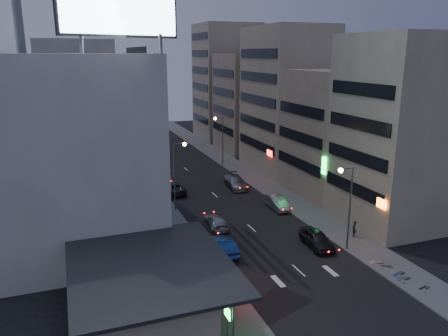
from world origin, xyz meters
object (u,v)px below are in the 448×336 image
parked_car_left (172,187)px  person (354,229)px  scooter_silver_a (406,269)px  road_car_blue (222,246)px  parked_car_right_mid (277,203)px  parked_car_right_far (236,182)px  scooter_blue (401,265)px  scooter_silver_b (383,256)px  road_car_silver (216,221)px  parked_car_right_near (317,239)px  scooter_black_a (426,280)px  scooter_black_b (392,260)px

parked_car_left → person: bearing=121.2°
scooter_silver_a → road_car_blue: bearing=40.4°
parked_car_right_mid → road_car_blue: (-10.26, -9.16, 0.03)m
scooter_silver_a → parked_car_right_far: bearing=-5.2°
parked_car_left → scooter_blue: (12.95, -27.94, -0.09)m
road_car_blue → scooter_silver_b: size_ratio=2.85×
parked_car_right_far → scooter_blue: (4.13, -27.32, -0.14)m
road_car_silver → scooter_silver_b: road_car_silver is taller
road_car_blue → scooter_silver_a: road_car_blue is taller
parked_car_right_mid → parked_car_right_far: parked_car_right_far is taller
parked_car_right_near → scooter_black_a: parked_car_right_near is taller
scooter_silver_b → parked_car_right_mid: bearing=27.7°
scooter_silver_a → scooter_silver_b: size_ratio=1.14×
parked_car_right_near → parked_car_right_mid: 10.98m
scooter_blue → scooter_black_a: bearing=164.8°
scooter_black_a → scooter_silver_b: (-0.42, 4.58, 0.01)m
parked_car_right_far → road_car_blue: (-8.80, -18.75, -0.03)m
road_car_blue → scooter_black_a: bearing=138.7°
scooter_black_b → scooter_silver_b: (-0.24, 0.91, 0.02)m
parked_car_left → scooter_black_b: size_ratio=3.47×
parked_car_right_near → scooter_blue: 7.89m
parked_car_right_near → road_car_blue: size_ratio=1.00×
road_car_silver → scooter_silver_a: size_ratio=2.45×
scooter_black_a → scooter_black_b: (-0.18, 3.67, -0.01)m
parked_car_left → scooter_black_b: bearing=113.2°
parked_car_left → road_car_silver: parked_car_left is taller
scooter_black_a → parked_car_right_far: bearing=-6.1°
person → scooter_silver_b: size_ratio=0.97×
scooter_blue → scooter_silver_b: (-0.24, 1.97, -0.05)m
road_car_blue → scooter_black_a: 17.24m
scooter_blue → scooter_black_b: (0.01, 1.06, -0.07)m
parked_car_right_near → person: (4.72, 0.63, 0.11)m
parked_car_right_mid → parked_car_left: parked_car_left is taller
parked_car_right_far → person: 20.46m
road_car_silver → scooter_black_a: bearing=127.5°
parked_car_left → scooter_black_b: parked_car_left is taller
scooter_silver_b → scooter_black_a: bearing=-155.8°
road_car_blue → person: 13.75m
scooter_black_b → road_car_blue: bearing=77.1°
road_car_blue → scooter_black_b: (12.94, -7.52, -0.18)m
parked_car_right_near → parked_car_right_far: (-0.17, 20.50, 0.00)m
parked_car_left → scooter_blue: 30.80m
parked_car_right_near → scooter_blue: bearing=-55.1°
parked_car_right_near → road_car_silver: size_ratio=1.03×
parked_car_left → road_car_silver: bearing=94.2°
parked_car_right_mid → scooter_black_a: parked_car_right_mid is taller
parked_car_right_mid → scooter_silver_b: parked_car_right_mid is taller
parked_car_left → road_car_silver: size_ratio=1.20×
scooter_silver_a → scooter_black_b: bearing=-18.8°
parked_car_right_mid → scooter_silver_a: parked_car_right_mid is taller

